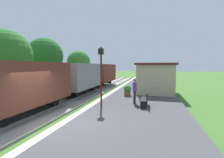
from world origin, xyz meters
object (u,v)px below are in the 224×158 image
object	(u,v)px
tree_trackside_far	(45,56)
tree_field_left	(79,62)
lamp_post_near	(101,65)
tree_trackside_mid	(6,54)
person_waiting	(135,90)
bench_near_hut	(145,99)
bench_down_platform	(150,82)
potted_planter	(127,90)
freight_train	(79,78)
station_hut	(155,77)

from	to	relation	value
tree_trackside_far	tree_field_left	bearing A→B (deg)	65.36
lamp_post_near	tree_trackside_mid	distance (m)	9.88
person_waiting	lamp_post_near	distance (m)	2.82
tree_trackside_mid	person_waiting	bearing A→B (deg)	-4.46
bench_near_hut	bench_down_platform	world-z (taller)	same
potted_planter	freight_train	bearing A→B (deg)	177.08
station_hut	bench_down_platform	xyz separation A→B (m)	(-0.62, 4.98, -0.93)
lamp_post_near	potted_planter	bearing A→B (deg)	75.87
freight_train	lamp_post_near	world-z (taller)	lamp_post_near
freight_train	station_hut	xyz separation A→B (m)	(6.80, 2.93, -0.02)
person_waiting	bench_down_platform	bearing A→B (deg)	-97.45
freight_train	station_hut	distance (m)	7.41
person_waiting	potted_planter	world-z (taller)	person_waiting
potted_planter	tree_trackside_far	distance (m)	13.53
station_hut	bench_near_hut	world-z (taller)	station_hut
bench_near_hut	person_waiting	distance (m)	0.99
lamp_post_near	bench_down_platform	bearing A→B (deg)	77.77
lamp_post_near	tree_field_left	world-z (taller)	tree_field_left
person_waiting	tree_trackside_mid	xyz separation A→B (m)	(-11.49, 0.90, 2.62)
freight_train	tree_trackside_far	xyz separation A→B (m)	(-7.42, 5.06, 2.45)
tree_field_left	bench_down_platform	bearing A→B (deg)	-11.57
bench_near_hut	bench_down_platform	xyz separation A→B (m)	(0.00, 11.33, 0.00)
freight_train	person_waiting	bearing A→B (deg)	-28.13
station_hut	freight_train	bearing A→B (deg)	-156.66
tree_field_left	person_waiting	bearing A→B (deg)	-51.31
bench_down_platform	lamp_post_near	size ratio (longest dim) A/B	0.41
lamp_post_near	tree_trackside_mid	world-z (taller)	tree_trackside_mid
tree_trackside_mid	tree_field_left	world-z (taller)	tree_trackside_mid
tree_trackside_mid	tree_field_left	bearing A→B (deg)	85.46
station_hut	person_waiting	xyz separation A→B (m)	(-1.34, -5.85, -0.47)
potted_planter	tree_trackside_far	bearing A→B (deg)	156.17
person_waiting	tree_trackside_far	size ratio (longest dim) A/B	0.26
lamp_post_near	tree_trackside_far	xyz separation A→B (m)	(-10.97, 9.26, 1.33)
bench_near_hut	tree_trackside_mid	size ratio (longest dim) A/B	0.25
bench_near_hut	bench_down_platform	bearing A→B (deg)	90.00
lamp_post_near	tree_field_left	bearing A→B (deg)	120.83
person_waiting	tree_field_left	xyz separation A→B (m)	(-10.52, 13.13, 2.23)
person_waiting	freight_train	bearing A→B (deg)	-31.78
bench_near_hut	tree_field_left	xyz separation A→B (m)	(-11.23, 13.63, 2.70)
freight_train	tree_trackside_mid	bearing A→B (deg)	-161.46
tree_trackside_mid	potted_planter	bearing A→B (deg)	9.60
station_hut	tree_field_left	bearing A→B (deg)	148.46
bench_down_platform	tree_trackside_far	size ratio (longest dim) A/B	0.23
person_waiting	tree_trackside_far	world-z (taller)	tree_trackside_far
bench_near_hut	tree_field_left	world-z (taller)	tree_field_left
potted_planter	tree_field_left	world-z (taller)	tree_field_left
potted_planter	tree_trackside_far	size ratio (longest dim) A/B	0.14
tree_trackside_mid	tree_field_left	size ratio (longest dim) A/B	1.14
tree_trackside_mid	tree_trackside_far	distance (m)	7.22
tree_trackside_mid	bench_down_platform	bearing A→B (deg)	39.14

